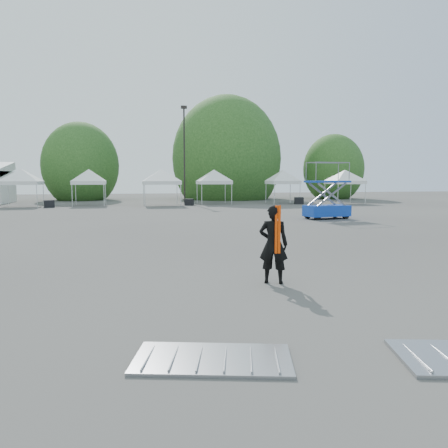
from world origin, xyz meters
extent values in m
plane|color=#474442|center=(0.00, 0.00, 0.00)|extent=(120.00, 120.00, 0.00)
cylinder|color=black|center=(3.00, 32.00, 4.75)|extent=(0.16, 0.16, 9.50)
cube|color=black|center=(3.00, 32.00, 9.65)|extent=(0.60, 0.25, 0.30)
cylinder|color=#382314|center=(-8.00, 40.00, 1.14)|extent=(0.36, 0.36, 2.27)
ellipsoid|color=#214617|center=(-8.00, 40.00, 3.94)|extent=(4.16, 4.16, 4.78)
cylinder|color=#382314|center=(9.00, 39.00, 1.40)|extent=(0.36, 0.36, 2.80)
ellipsoid|color=#214617|center=(9.00, 39.00, 4.85)|extent=(5.12, 5.12, 5.89)
cylinder|color=#382314|center=(22.00, 37.00, 1.05)|extent=(0.36, 0.36, 2.10)
ellipsoid|color=#214617|center=(22.00, 37.00, 3.64)|extent=(3.84, 3.84, 4.42)
cylinder|color=silver|center=(-10.32, 26.93, 1.00)|extent=(0.06, 0.06, 2.00)
cylinder|color=silver|center=(-13.31, 29.92, 1.00)|extent=(0.06, 0.06, 2.00)
cylinder|color=silver|center=(-10.32, 29.92, 1.00)|extent=(0.06, 0.06, 2.00)
cube|color=white|center=(-11.82, 28.42, 2.08)|extent=(3.19, 3.19, 0.30)
pyramid|color=white|center=(-11.82, 28.42, 3.33)|extent=(4.51, 4.51, 1.10)
cylinder|color=silver|center=(-7.53, 27.58, 1.00)|extent=(0.06, 0.06, 2.00)
cylinder|color=silver|center=(-4.80, 27.58, 1.00)|extent=(0.06, 0.06, 2.00)
cylinder|color=silver|center=(-7.53, 30.31, 1.00)|extent=(0.06, 0.06, 2.00)
cylinder|color=silver|center=(-4.80, 30.31, 1.00)|extent=(0.06, 0.06, 2.00)
cube|color=white|center=(-6.17, 28.95, 2.08)|extent=(2.93, 2.93, 0.30)
pyramid|color=white|center=(-6.17, 28.95, 3.33)|extent=(4.14, 4.14, 1.10)
cylinder|color=silver|center=(-1.27, 25.86, 1.00)|extent=(0.06, 0.06, 2.00)
cylinder|color=silver|center=(1.89, 25.86, 1.00)|extent=(0.06, 0.06, 2.00)
cylinder|color=silver|center=(-1.27, 29.02, 1.00)|extent=(0.06, 0.06, 2.00)
cylinder|color=silver|center=(1.89, 29.02, 1.00)|extent=(0.06, 0.06, 2.00)
cube|color=white|center=(0.31, 27.44, 2.08)|extent=(3.36, 3.36, 0.30)
pyramid|color=white|center=(0.31, 27.44, 3.33)|extent=(4.75, 4.75, 1.10)
cylinder|color=silver|center=(4.03, 27.40, 1.00)|extent=(0.06, 0.06, 2.00)
cylinder|color=silver|center=(6.91, 27.40, 1.00)|extent=(0.06, 0.06, 2.00)
cylinder|color=silver|center=(4.03, 30.28, 1.00)|extent=(0.06, 0.06, 2.00)
cylinder|color=silver|center=(6.91, 30.28, 1.00)|extent=(0.06, 0.06, 2.00)
cube|color=white|center=(5.47, 28.84, 2.08)|extent=(3.08, 3.08, 0.30)
pyramid|color=white|center=(5.47, 28.84, 3.33)|extent=(4.35, 4.35, 1.10)
cylinder|color=silver|center=(10.99, 26.94, 1.00)|extent=(0.06, 0.06, 2.00)
cylinder|color=silver|center=(13.62, 26.94, 1.00)|extent=(0.06, 0.06, 2.00)
cylinder|color=silver|center=(10.99, 29.57, 1.00)|extent=(0.06, 0.06, 2.00)
cylinder|color=silver|center=(13.62, 29.57, 1.00)|extent=(0.06, 0.06, 2.00)
cube|color=white|center=(12.30, 28.25, 2.08)|extent=(2.82, 2.82, 0.30)
pyramid|color=white|center=(12.30, 28.25, 3.33)|extent=(3.99, 3.99, 1.10)
cylinder|color=silver|center=(16.93, 25.59, 1.00)|extent=(0.06, 0.06, 2.00)
cylinder|color=silver|center=(19.83, 25.59, 1.00)|extent=(0.06, 0.06, 2.00)
cylinder|color=silver|center=(16.93, 28.49, 1.00)|extent=(0.06, 0.06, 2.00)
cylinder|color=silver|center=(19.83, 28.49, 1.00)|extent=(0.06, 0.06, 2.00)
cube|color=white|center=(18.38, 27.04, 2.08)|extent=(3.10, 3.10, 0.30)
pyramid|color=white|center=(18.38, 27.04, 3.33)|extent=(4.38, 4.38, 1.10)
imported|color=black|center=(0.71, -3.16, 0.94)|extent=(0.81, 0.68, 1.88)
cube|color=#FF4105|center=(0.71, -3.35, 1.31)|extent=(0.15, 0.03, 1.13)
cube|color=#0C3DA2|center=(9.31, 12.01, 0.50)|extent=(2.85, 1.72, 0.67)
cube|color=#0C3DA2|center=(9.31, 12.01, 2.30)|extent=(2.73, 1.64, 0.11)
cylinder|color=black|center=(8.39, 11.31, 0.20)|extent=(0.42, 0.22, 0.40)
cylinder|color=black|center=(10.38, 11.60, 0.20)|extent=(0.42, 0.22, 0.40)
cylinder|color=black|center=(8.23, 12.42, 0.20)|extent=(0.42, 0.22, 0.40)
cylinder|color=black|center=(10.22, 12.71, 0.20)|extent=(0.42, 0.22, 0.40)
cube|color=#919499|center=(-1.53, -7.25, 0.02)|extent=(2.36, 1.59, 0.05)
cube|color=black|center=(-9.31, 26.67, 0.32)|extent=(0.95, 0.82, 0.64)
cube|color=black|center=(2.81, 27.22, 0.30)|extent=(0.93, 0.83, 0.60)
cube|color=black|center=(13.48, 26.85, 0.33)|extent=(0.99, 0.86, 0.66)
camera|label=1|loc=(-2.61, -12.91, 2.50)|focal=35.00mm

